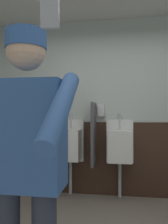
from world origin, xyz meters
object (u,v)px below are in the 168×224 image
Objects in this scene: urinal_middle at (120,145)px; soap_dispenser at (101,110)px; person at (25,154)px; urinal_left at (69,144)px; cell_phone at (50,10)px.

soap_dispenser reaches higher than urinal_middle.
urinal_middle is 6.89× the size of soap_dispenser.
urinal_middle is 2.14m from person.
urinal_left is 0.70m from soap_dispenser.
person is at bearing 113.16° from cell_phone.
urinal_middle is at bearing 75.08° from person.
cell_phone is 0.61× the size of soap_dispenser.
person is at bearing -84.40° from urinal_left.
urinal_middle is 0.73× the size of person.
soap_dispenser is (0.27, 2.18, 0.28)m from person.
person is (-0.55, -2.06, 0.23)m from urinal_middle.
urinal_left is 0.75m from urinal_middle.
soap_dispenser is at bearing 83.02° from person.
urinal_middle is 0.60m from soap_dispenser.
urinal_left is 2.73m from cell_phone.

